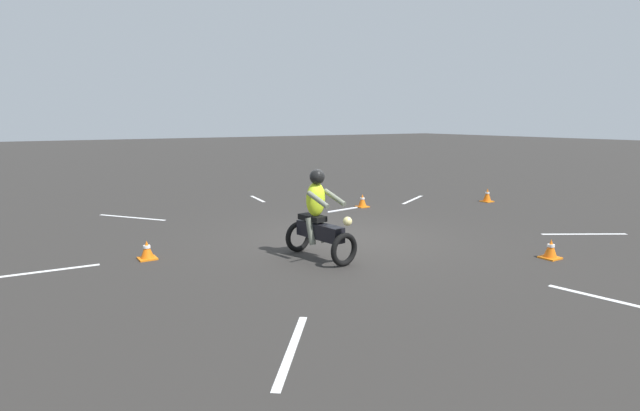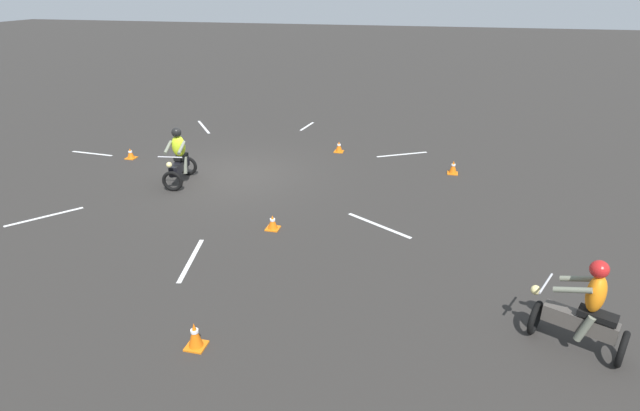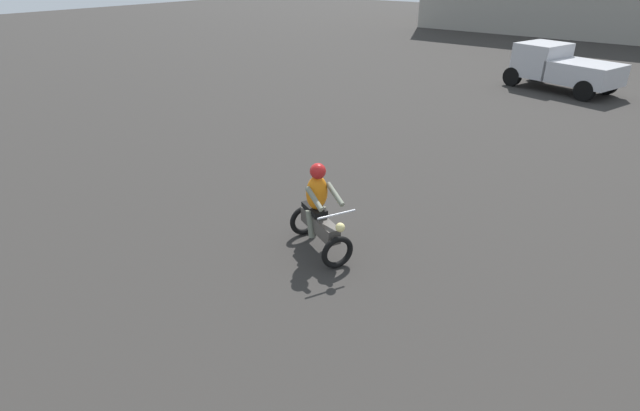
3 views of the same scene
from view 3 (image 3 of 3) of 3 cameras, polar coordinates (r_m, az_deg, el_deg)
The scene contains 2 objects.
motorcycle_rider_background at distance 8.82m, azimuth -0.10°, elevation -0.92°, with size 1.53×1.14×1.66m.
pickup_truck at distance 22.77m, azimuth 25.82°, elevation 14.10°, with size 4.50×2.96×1.73m.
Camera 3 is at (-3.58, 0.11, 4.76)m, focal length 28.00 mm.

